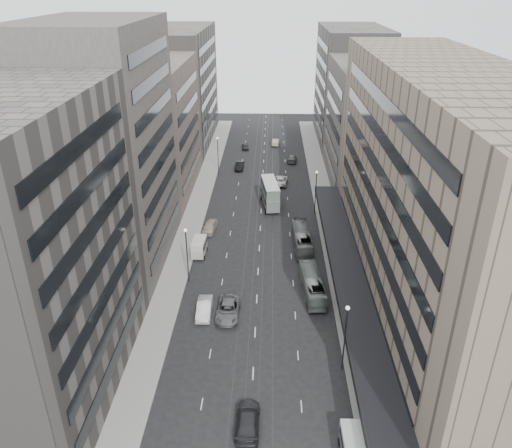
# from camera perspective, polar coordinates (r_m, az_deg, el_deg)

# --- Properties ---
(ground) EXTENTS (220.00, 220.00, 0.00)m
(ground) POSITION_cam_1_polar(r_m,az_deg,el_deg) (60.88, -0.13, -12.85)
(ground) COLOR black
(ground) RESTS_ON ground
(sidewalk_right) EXTENTS (4.00, 125.00, 0.15)m
(sidewalk_right) POSITION_cam_1_polar(r_m,az_deg,el_deg) (93.57, 7.98, 1.80)
(sidewalk_right) COLOR gray
(sidewalk_right) RESTS_ON ground
(sidewalk_left) EXTENTS (4.00, 125.00, 0.15)m
(sidewalk_left) POSITION_cam_1_polar(r_m,az_deg,el_deg) (93.97, -6.73, 1.99)
(sidewalk_left) COLOR gray
(sidewalk_left) RESTS_ON ground
(department_store) EXTENTS (19.20, 60.00, 30.00)m
(department_store) POSITION_cam_1_polar(r_m,az_deg,el_deg) (63.20, 19.96, 2.83)
(department_store) COLOR #786857
(department_store) RESTS_ON ground
(building_right_mid) EXTENTS (15.00, 28.00, 24.00)m
(building_right_mid) POSITION_cam_1_polar(r_m,az_deg,el_deg) (104.59, 12.90, 10.98)
(building_right_mid) COLOR #48443E
(building_right_mid) RESTS_ON ground
(building_right_far) EXTENTS (15.00, 32.00, 28.00)m
(building_right_far) POSITION_cam_1_polar(r_m,az_deg,el_deg) (133.01, 10.70, 15.24)
(building_right_far) COLOR #635F59
(building_right_far) RESTS_ON ground
(building_left_a) EXTENTS (15.00, 28.00, 30.00)m
(building_left_a) POSITION_cam_1_polar(r_m,az_deg,el_deg) (51.16, -25.37, -3.73)
(building_left_a) COLOR #635F59
(building_left_a) RESTS_ON ground
(building_left_b) EXTENTS (15.00, 26.00, 34.00)m
(building_left_b) POSITION_cam_1_polar(r_m,az_deg,el_deg) (73.31, -16.87, 8.15)
(building_left_b) COLOR #48443E
(building_left_b) RESTS_ON ground
(building_left_c) EXTENTS (15.00, 28.00, 25.00)m
(building_left_c) POSITION_cam_1_polar(r_m,az_deg,el_deg) (99.46, -11.95, 10.60)
(building_left_c) COLOR #706257
(building_left_c) RESTS_ON ground
(building_left_d) EXTENTS (15.00, 38.00, 28.00)m
(building_left_d) POSITION_cam_1_polar(r_m,az_deg,el_deg) (130.61, -8.78, 15.19)
(building_left_d) COLOR #635F59
(building_left_d) RESTS_ON ground
(lamp_right_near) EXTENTS (0.44, 0.44, 8.32)m
(lamp_right_near) POSITION_cam_1_polar(r_m,az_deg,el_deg) (54.31, 10.19, -11.91)
(lamp_right_near) COLOR #262628
(lamp_right_near) RESTS_ON ground
(lamp_right_far) EXTENTS (0.44, 0.44, 8.32)m
(lamp_right_far) POSITION_cam_1_polar(r_m,az_deg,el_deg) (89.04, 6.86, 4.16)
(lamp_right_far) COLOR #262628
(lamp_right_far) RESTS_ON ground
(lamp_left_near) EXTENTS (0.44, 0.44, 8.32)m
(lamp_left_near) POSITION_cam_1_polar(r_m,az_deg,el_deg) (68.81, -7.92, -2.86)
(lamp_left_near) COLOR #262628
(lamp_left_near) RESTS_ON ground
(lamp_left_far) EXTENTS (0.44, 0.44, 8.32)m
(lamp_left_far) POSITION_cam_1_polar(r_m,az_deg,el_deg) (108.06, -4.38, 8.28)
(lamp_left_far) COLOR #262628
(lamp_left_far) RESTS_ON ground
(bus_near) EXTENTS (3.23, 10.27, 2.81)m
(bus_near) POSITION_cam_1_polar(r_m,az_deg,el_deg) (68.08, 6.41, -6.85)
(bus_near) COLOR gray
(bus_near) RESTS_ON ground
(bus_far) EXTENTS (2.93, 10.70, 2.95)m
(bus_far) POSITION_cam_1_polar(r_m,az_deg,el_deg) (79.18, 5.26, -1.66)
(bus_far) COLOR gray
(bus_far) RESTS_ON ground
(double_decker) EXTENTS (3.68, 8.99, 4.77)m
(double_decker) POSITION_cam_1_polar(r_m,az_deg,el_deg) (92.85, 1.62, 3.54)
(double_decker) COLOR slate
(double_decker) RESTS_ON ground
(vw_microbus) EXTENTS (2.16, 4.60, 2.47)m
(vw_microbus) POSITION_cam_1_polar(r_m,az_deg,el_deg) (48.75, 11.07, -23.83)
(vw_microbus) COLOR #4D5254
(vw_microbus) RESTS_ON ground
(panel_van) EXTENTS (2.18, 4.25, 2.64)m
(panel_van) POSITION_cam_1_polar(r_m,az_deg,el_deg) (77.05, -6.52, -2.59)
(panel_van) COLOR beige
(panel_van) RESTS_ON ground
(sedan_1) EXTENTS (1.91, 5.19, 1.70)m
(sedan_1) POSITION_cam_1_polar(r_m,az_deg,el_deg) (64.44, -5.93, -9.55)
(sedan_1) COLOR silver
(sedan_1) RESTS_ON ground
(sedan_2) EXTENTS (2.89, 6.15, 1.70)m
(sedan_2) POSITION_cam_1_polar(r_m,az_deg,el_deg) (63.96, -3.21, -9.74)
(sedan_2) COLOR slate
(sedan_2) RESTS_ON ground
(sedan_3) EXTENTS (2.39, 5.76, 1.67)m
(sedan_3) POSITION_cam_1_polar(r_m,az_deg,el_deg) (50.70, -0.97, -21.55)
(sedan_3) COLOR #242427
(sedan_3) RESTS_ON ground
(sedan_4) EXTENTS (2.58, 5.14, 1.68)m
(sedan_4) POSITION_cam_1_polar(r_m,az_deg,el_deg) (84.34, -5.31, -0.32)
(sedan_4) COLOR #B6A897
(sedan_4) RESTS_ON ground
(sedan_5) EXTENTS (1.95, 5.02, 1.63)m
(sedan_5) POSITION_cam_1_polar(r_m,az_deg,el_deg) (112.26, -1.87, 6.67)
(sedan_5) COLOR black
(sedan_5) RESTS_ON ground
(sedan_6) EXTENTS (3.27, 6.02, 1.60)m
(sedan_6) POSITION_cam_1_polar(r_m,az_deg,el_deg) (103.96, 2.85, 5.01)
(sedan_6) COLOR silver
(sedan_6) RESTS_ON ground
(sedan_7) EXTENTS (2.40, 5.34, 1.52)m
(sedan_7) POSITION_cam_1_polar(r_m,az_deg,el_deg) (117.54, 4.11, 7.50)
(sedan_7) COLOR #57575A
(sedan_7) RESTS_ON ground
(sedan_8) EXTENTS (1.92, 4.01, 1.32)m
(sedan_8) POSITION_cam_1_polar(r_m,az_deg,el_deg) (126.22, -1.23, 8.84)
(sedan_8) COLOR #262628
(sedan_8) RESTS_ON ground
(sedan_9) EXTENTS (2.08, 4.91, 1.58)m
(sedan_9) POSITION_cam_1_polar(r_m,az_deg,el_deg) (129.66, 2.26, 9.36)
(sedan_9) COLOR #BAAD9A
(sedan_9) RESTS_ON ground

